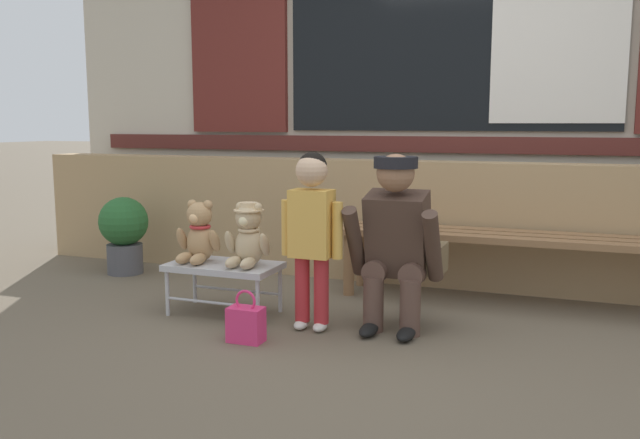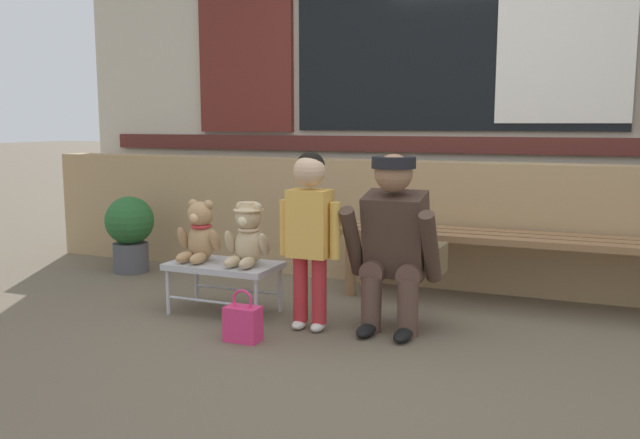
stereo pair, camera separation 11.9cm
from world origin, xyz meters
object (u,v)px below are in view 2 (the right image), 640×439
at_px(teddy_bear_plain, 200,233).
at_px(potted_plant, 130,229).
at_px(teddy_bear_with_hat, 248,235).
at_px(small_display_bench, 224,268).
at_px(handbag_on_ground, 243,323).
at_px(adult_crouching, 396,242).
at_px(wooden_bench_long, 509,245).
at_px(child_standing, 310,221).

distance_m(teddy_bear_plain, potted_plant, 1.25).
bearing_deg(teddy_bear_with_hat, small_display_bench, -179.23).
xyz_separation_m(handbag_on_ground, potted_plant, (-1.56, 1.08, 0.23)).
height_order(small_display_bench, potted_plant, potted_plant).
bearing_deg(adult_crouching, handbag_on_ground, -144.03).
distance_m(wooden_bench_long, adult_crouching, 0.89).
distance_m(wooden_bench_long, small_display_bench, 1.72).
bearing_deg(small_display_bench, potted_plant, 150.81).
xyz_separation_m(child_standing, potted_plant, (-1.80, 0.77, -0.27)).
xyz_separation_m(teddy_bear_plain, potted_plant, (-1.05, 0.67, -0.14)).
distance_m(handbag_on_ground, potted_plant, 1.91).
bearing_deg(small_display_bench, teddy_bear_plain, 179.49).
bearing_deg(small_display_bench, handbag_on_ground, -49.44).
relative_size(small_display_bench, teddy_bear_with_hat, 1.76).
height_order(child_standing, adult_crouching, child_standing).
bearing_deg(teddy_bear_plain, potted_plant, 147.28).
bearing_deg(child_standing, teddy_bear_plain, 172.78).
xyz_separation_m(teddy_bear_plain, child_standing, (0.75, -0.09, 0.13)).
relative_size(wooden_bench_long, potted_plant, 3.68).
relative_size(child_standing, adult_crouching, 1.01).
distance_m(child_standing, potted_plant, 1.97).
xyz_separation_m(wooden_bench_long, small_display_bench, (-1.51, -0.81, -0.11)).
relative_size(small_display_bench, teddy_bear_plain, 1.76).
distance_m(teddy_bear_plain, adult_crouching, 1.18).
xyz_separation_m(teddy_bear_with_hat, potted_plant, (-1.37, 0.67, -0.15)).
distance_m(teddy_bear_with_hat, child_standing, 0.45).
height_order(wooden_bench_long, teddy_bear_with_hat, teddy_bear_with_hat).
relative_size(small_display_bench, adult_crouching, 0.67).
relative_size(wooden_bench_long, small_display_bench, 3.28).
bearing_deg(potted_plant, teddy_bear_with_hat, -26.18).
height_order(handbag_on_ground, potted_plant, potted_plant).
bearing_deg(wooden_bench_long, adult_crouching, -124.14).
distance_m(teddy_bear_plain, teddy_bear_with_hat, 0.32).
bearing_deg(child_standing, handbag_on_ground, -126.85).
height_order(wooden_bench_long, potted_plant, potted_plant).
height_order(teddy_bear_plain, adult_crouching, adult_crouching).
height_order(teddy_bear_with_hat, handbag_on_ground, teddy_bear_with_hat).
bearing_deg(handbag_on_ground, potted_plant, 145.18).
xyz_separation_m(teddy_bear_with_hat, adult_crouching, (0.86, 0.07, 0.01)).
relative_size(small_display_bench, potted_plant, 1.12).
bearing_deg(potted_plant, adult_crouching, -15.10).
height_order(wooden_bench_long, child_standing, child_standing).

